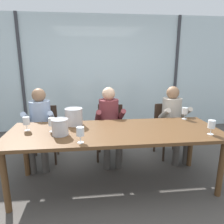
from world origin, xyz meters
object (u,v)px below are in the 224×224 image
Objects in this scene: ice_bucket_primary at (60,127)px; wine_glass_by_left_taster at (212,125)px; wine_glass_near_bucket at (52,122)px; dining_table at (115,135)px; wine_glass_center_pour at (185,111)px; wine_glass_by_right_taster at (80,132)px; chair_center at (168,125)px; chair_left_of_center at (110,127)px; person_pale_blue_shirt at (40,122)px; person_beige_jumper at (173,118)px; person_maroon_top at (109,120)px; wine_glass_spare_empty at (26,121)px; ice_bucket_secondary at (74,116)px; chair_near_curtain at (44,129)px.

wine_glass_by_left_taster is at bearing -6.00° from ice_bucket_primary.
ice_bucket_primary reaches higher than wine_glass_near_bucket.
dining_table is 1.18m from wine_glass_center_pour.
wine_glass_near_bucket is at bearing 132.03° from wine_glass_by_right_taster.
wine_glass_by_left_taster and wine_glass_center_pour have the same top height.
chair_center is 5.08× the size of wine_glass_by_right_taster.
wine_glass_near_bucket is (-1.89, 0.32, 0.00)m from wine_glass_by_left_taster.
person_pale_blue_shirt is (-1.11, -0.15, 0.17)m from chair_left_of_center.
wine_glass_by_left_taster is at bearing -39.32° from chair_left_of_center.
person_beige_jumper is at bearing 36.26° from wine_glass_by_right_taster.
person_maroon_top reaches higher than chair_center.
ice_bucket_primary is 1.14× the size of wine_glass_spare_empty.
ice_bucket_secondary is (-0.53, 0.30, 0.19)m from dining_table.
ice_bucket_primary is 0.41m from ice_bucket_secondary.
wine_glass_spare_empty is (-0.03, -0.79, 0.37)m from chair_near_curtain.
wine_glass_spare_empty is (-0.44, 0.21, 0.02)m from ice_bucket_primary.
dining_table is 1.42m from chair_near_curtain.
wine_glass_spare_empty is at bearing 145.04° from wine_glass_by_right_taster.
person_maroon_top is at bearing 68.94° from wine_glass_by_right_taster.
person_maroon_top is 0.72m from ice_bucket_secondary.
person_pale_blue_shirt is at bearing -97.47° from chair_near_curtain.
chair_left_of_center is at bearing 88.14° from dining_table.
chair_left_of_center is 0.73× the size of person_beige_jumper.
chair_near_curtain is 5.08× the size of wine_glass_spare_empty.
wine_glass_by_right_taster is at bearing -177.09° from wine_glass_by_left_taster.
wine_glass_center_pour reaches higher than dining_table.
person_maroon_top is (-0.02, -0.15, 0.17)m from chair_left_of_center.
person_beige_jumper is 1.04m from wine_glass_by_left_taster.
person_pale_blue_shirt is at bearing 121.14° from wine_glass_by_right_taster.
wine_glass_spare_empty is (-2.14, -0.74, 0.37)m from chair_center.
person_pale_blue_shirt is 6.91× the size of wine_glass_spare_empty.
chair_left_of_center is at bearing 46.47° from wine_glass_near_bucket.
wine_glass_center_pour is 2.21m from wine_glass_spare_empty.
person_pale_blue_shirt and person_maroon_top have the same top height.
ice_bucket_secondary is (0.54, -0.62, 0.37)m from chair_near_curtain.
chair_left_of_center reaches higher than dining_table.
wine_glass_near_bucket is (-0.78, 0.05, 0.18)m from dining_table.
ice_bucket_secondary is 1.73m from wine_glass_by_left_taster.
person_beige_jumper is at bearing -6.53° from chair_near_curtain.
person_maroon_top is at bearing 174.74° from person_beige_jumper.
chair_center is at bearing 1.27° from person_pale_blue_shirt.
ice_bucket_primary reaches higher than wine_glass_by_left_taster.
ice_bucket_secondary is at bearing -41.05° from person_pale_blue_shirt.
chair_center is 4.45× the size of ice_bucket_primary.
chair_left_of_center is 0.73× the size of person_maroon_top.
person_pale_blue_shirt reaches higher than ice_bucket_primary.
dining_table is 3.01× the size of chair_left_of_center.
ice_bucket_secondary is at bearing -142.69° from person_maroon_top.
wine_glass_center_pour is (1.09, -0.36, 0.19)m from person_maroon_top.
wine_glass_center_pour is 1.00× the size of wine_glass_spare_empty.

